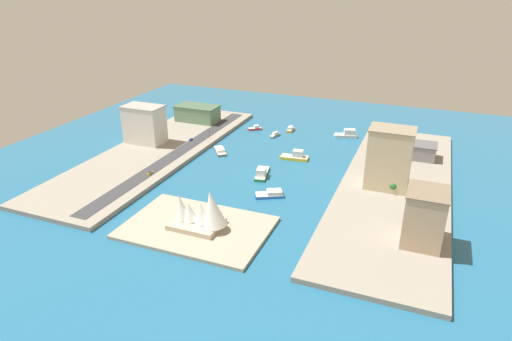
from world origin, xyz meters
TOP-DOWN VIEW (x-y plane):
  - ground_plane at (0.00, 0.00)m, footprint 440.00×440.00m
  - quay_west at (-93.79, 0.00)m, footprint 70.00×240.00m
  - quay_east at (93.79, 0.00)m, footprint 70.00×240.00m
  - peninsula_point at (5.23, 94.26)m, footprint 81.17×55.01m
  - road_strip at (73.07, 0.00)m, footprint 11.93×228.00m
  - ferry_green_doubledeck at (-2.65, 12.23)m, footprint 12.41×26.74m
  - yacht_sleek_gray at (17.37, -71.59)m, footprint 6.72×14.12m
  - barge_flat_brown at (46.20, -19.38)m, footprint 18.87×21.97m
  - catamaran_blue at (-19.81, 39.96)m, footprint 20.31×16.06m
  - ferry_yellow_fast at (-15.70, -27.06)m, footprint 23.43×11.08m
  - tugboat_red at (40.98, -82.81)m, footprint 13.24×11.22m
  - ferry_white_commuter at (-43.00, -94.17)m, footprint 21.79×13.07m
  - water_taxi_orange at (9.15, -91.99)m, footprint 5.31×13.50m
  - office_block_beige at (-88.10, 3.81)m, footprint 28.58×21.00m
  - warehouse_low_gray at (-99.69, -58.61)m, footprint 36.10×19.26m
  - apartment_midrise_tan at (-113.24, 65.91)m, footprint 20.55×23.90m
  - hotel_broad_white at (110.88, -9.51)m, footprint 32.76×20.24m
  - terminal_long_green at (99.64, -79.23)m, footprint 40.76×22.90m
  - hatchback_blue at (77.76, -27.18)m, footprint 1.94×4.37m
  - taxi_yellow_cab at (69.84, 45.25)m, footprint 2.04×4.88m
  - traffic_light_waterfront at (66.00, -38.99)m, footprint 0.36×0.36m
  - opera_landmark at (1.74, 94.26)m, footprint 33.24×21.05m
  - park_tree_cluster at (-96.55, 3.16)m, footprint 12.27×22.25m

SIDE VIEW (x-z plane):
  - ground_plane at x=0.00m, z-range 0.00..0.00m
  - peninsula_point at x=5.23m, z-range 0.00..2.00m
  - barge_flat_brown at x=46.20m, z-range -0.43..3.11m
  - tugboat_red at x=40.98m, z-range -0.64..3.63m
  - quay_west at x=-93.79m, z-range 0.00..3.05m
  - quay_east at x=93.79m, z-range 0.00..3.05m
  - yacht_sleek_gray at x=17.37m, z-range -0.47..3.57m
  - catamaran_blue at x=-19.81m, z-range -0.44..3.74m
  - water_taxi_orange at x=9.15m, z-range -0.46..3.96m
  - ferry_green_doubledeck at x=-2.65m, z-range -1.04..5.89m
  - ferry_yellow_fast at x=-15.70m, z-range -1.27..6.41m
  - ferry_white_commuter at x=-43.00m, z-range -0.91..6.52m
  - road_strip at x=73.07m, z-range 3.05..3.20m
  - taxi_yellow_cab at x=69.84m, z-range 3.18..4.76m
  - hatchback_blue at x=77.76m, z-range 3.17..4.79m
  - traffic_light_waterfront at x=66.00m, z-range 4.14..10.64m
  - park_tree_cluster at x=-96.55m, z-range 4.14..12.93m
  - warehouse_low_gray at x=-99.69m, z-range 3.08..14.68m
  - terminal_long_green at x=99.64m, z-range 3.08..18.08m
  - opera_landmark at x=1.74m, z-range -0.90..23.55m
  - apartment_midrise_tan at x=-113.24m, z-range 3.08..33.19m
  - hotel_broad_white at x=110.88m, z-range 3.08..34.59m
  - office_block_beige at x=-88.10m, z-range 3.08..43.92m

